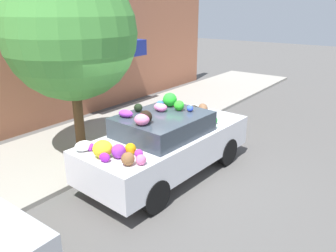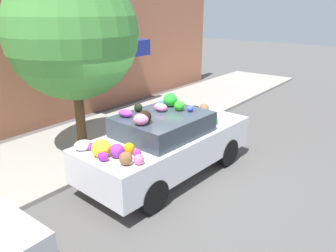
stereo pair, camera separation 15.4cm
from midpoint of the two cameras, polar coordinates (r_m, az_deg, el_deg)
ground_plane at (r=7.57m, az=-0.12°, el=-8.02°), size 60.00×60.00×0.00m
sidewalk_curb at (r=9.31m, az=-13.27°, el=-2.68°), size 24.00×3.20×0.10m
building_facade at (r=10.62m, az=-21.41°, el=12.07°), size 18.00×1.20×4.69m
street_tree at (r=8.02m, az=-15.81°, el=15.18°), size 3.04×3.04×4.41m
fire_hydrant at (r=9.38m, az=-2.93°, el=0.62°), size 0.20×0.20×0.70m
art_car at (r=7.14m, az=0.36°, el=-2.84°), size 4.19×1.89×1.76m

